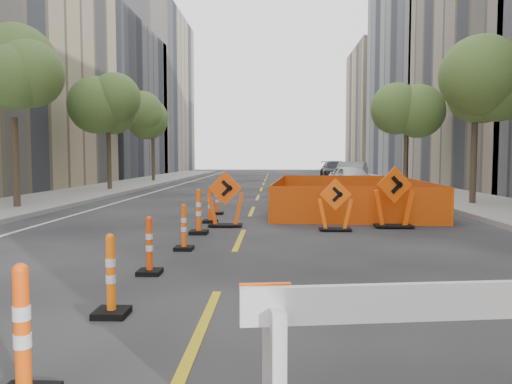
{
  "coord_description": "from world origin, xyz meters",
  "views": [
    {
      "loc": [
        0.81,
        -7.39,
        1.9
      ],
      "look_at": [
        0.37,
        4.1,
        1.1
      ],
      "focal_mm": 35.0,
      "sensor_mm": 36.0,
      "label": 1
    }
  ],
  "objects_px": {
    "channelizer_4": "(184,227)",
    "chevron_sign_left": "(225,199)",
    "channelizer_3": "(149,245)",
    "chevron_sign_right": "(394,197)",
    "barricade_board": "(411,368)",
    "channelizer_7": "(217,200)",
    "channelizer_2": "(111,275)",
    "parked_car_near": "(351,179)",
    "channelizer_6": "(210,205)",
    "channelizer_5": "(199,211)",
    "parked_car_far": "(335,170)",
    "parked_car_mid": "(351,174)",
    "channelizer_1": "(22,334)",
    "chevron_sign_center": "(335,205)"
  },
  "relations": [
    {
      "from": "channelizer_4",
      "to": "chevron_sign_left",
      "type": "relative_size",
      "value": 0.63
    },
    {
      "from": "channelizer_3",
      "to": "chevron_sign_right",
      "type": "xyz_separation_m",
      "value": [
        5.24,
        5.57,
        0.36
      ]
    },
    {
      "from": "channelizer_3",
      "to": "barricade_board",
      "type": "height_order",
      "value": "barricade_board"
    },
    {
      "from": "channelizer_4",
      "to": "channelizer_7",
      "type": "xyz_separation_m",
      "value": [
        -0.05,
        6.4,
        0.02
      ]
    },
    {
      "from": "channelizer_2",
      "to": "parked_car_near",
      "type": "relative_size",
      "value": 0.23
    },
    {
      "from": "channelizer_6",
      "to": "channelizer_7",
      "type": "xyz_separation_m",
      "value": [
        -0.04,
        2.13,
        -0.03
      ]
    },
    {
      "from": "channelizer_5",
      "to": "barricade_board",
      "type": "distance_m",
      "value": 9.47
    },
    {
      "from": "channelizer_3",
      "to": "parked_car_far",
      "type": "xyz_separation_m",
      "value": [
        7.22,
        35.06,
        0.32
      ]
    },
    {
      "from": "channelizer_5",
      "to": "chevron_sign_left",
      "type": "bearing_deg",
      "value": 68.09
    },
    {
      "from": "channelizer_4",
      "to": "parked_car_near",
      "type": "relative_size",
      "value": 0.22
    },
    {
      "from": "channelizer_2",
      "to": "parked_car_far",
      "type": "relative_size",
      "value": 0.18
    },
    {
      "from": "channelizer_6",
      "to": "parked_car_near",
      "type": "xyz_separation_m",
      "value": [
        6.07,
        13.19,
        0.21
      ]
    },
    {
      "from": "chevron_sign_left",
      "to": "barricade_board",
      "type": "height_order",
      "value": "chevron_sign_left"
    },
    {
      "from": "channelizer_7",
      "to": "parked_car_mid",
      "type": "xyz_separation_m",
      "value": [
        6.95,
        16.62,
        0.31
      ]
    },
    {
      "from": "barricade_board",
      "to": "parked_car_near",
      "type": "distance_m",
      "value": 24.6
    },
    {
      "from": "channelizer_2",
      "to": "channelizer_1",
      "type": "bearing_deg",
      "value": -89.36
    },
    {
      "from": "channelizer_3",
      "to": "channelizer_6",
      "type": "height_order",
      "value": "channelizer_6"
    },
    {
      "from": "parked_car_mid",
      "to": "parked_car_far",
      "type": "relative_size",
      "value": 0.89
    },
    {
      "from": "channelizer_4",
      "to": "parked_car_near",
      "type": "distance_m",
      "value": 18.48
    },
    {
      "from": "channelizer_2",
      "to": "channelizer_3",
      "type": "xyz_separation_m",
      "value": [
        -0.08,
        2.13,
        -0.02
      ]
    },
    {
      "from": "channelizer_3",
      "to": "channelizer_5",
      "type": "distance_m",
      "value": 4.27
    },
    {
      "from": "chevron_sign_left",
      "to": "parked_car_mid",
      "type": "distance_m",
      "value": 20.57
    },
    {
      "from": "channelizer_6",
      "to": "parked_car_mid",
      "type": "xyz_separation_m",
      "value": [
        6.91,
        18.75,
        0.28
      ]
    },
    {
      "from": "channelizer_1",
      "to": "channelizer_6",
      "type": "relative_size",
      "value": 1.05
    },
    {
      "from": "channelizer_7",
      "to": "parked_car_near",
      "type": "distance_m",
      "value": 12.63
    },
    {
      "from": "chevron_sign_center",
      "to": "parked_car_mid",
      "type": "distance_m",
      "value": 20.51
    },
    {
      "from": "channelizer_5",
      "to": "barricade_board",
      "type": "bearing_deg",
      "value": -73.05
    },
    {
      "from": "channelizer_4",
      "to": "chevron_sign_center",
      "type": "bearing_deg",
      "value": 39.31
    },
    {
      "from": "channelizer_6",
      "to": "channelizer_3",
      "type": "bearing_deg",
      "value": -91.4
    },
    {
      "from": "chevron_sign_center",
      "to": "parked_car_mid",
      "type": "xyz_separation_m",
      "value": [
        3.48,
        20.21,
        0.12
      ]
    },
    {
      "from": "parked_car_near",
      "to": "chevron_sign_left",
      "type": "bearing_deg",
      "value": -121.73
    },
    {
      "from": "channelizer_1",
      "to": "parked_car_far",
      "type": "relative_size",
      "value": 0.2
    },
    {
      "from": "channelizer_1",
      "to": "parked_car_far",
      "type": "height_order",
      "value": "parked_car_far"
    },
    {
      "from": "chevron_sign_left",
      "to": "chevron_sign_center",
      "type": "distance_m",
      "value": 2.99
    },
    {
      "from": "channelizer_4",
      "to": "chevron_sign_right",
      "type": "distance_m",
      "value": 6.13
    },
    {
      "from": "channelizer_2",
      "to": "channelizer_4",
      "type": "xyz_separation_m",
      "value": [
        0.09,
        4.27,
        -0.02
      ]
    },
    {
      "from": "channelizer_6",
      "to": "parked_car_far",
      "type": "bearing_deg",
      "value": 76.16
    },
    {
      "from": "channelizer_4",
      "to": "channelizer_7",
      "type": "distance_m",
      "value": 6.4
    },
    {
      "from": "channelizer_1",
      "to": "channelizer_7",
      "type": "relative_size",
      "value": 1.11
    },
    {
      "from": "channelizer_6",
      "to": "channelizer_7",
      "type": "relative_size",
      "value": 1.06
    },
    {
      "from": "chevron_sign_right",
      "to": "parked_car_mid",
      "type": "bearing_deg",
      "value": 70.64
    },
    {
      "from": "channelizer_4",
      "to": "barricade_board",
      "type": "relative_size",
      "value": 0.43
    },
    {
      "from": "channelizer_4",
      "to": "barricade_board",
      "type": "distance_m",
      "value": 7.45
    },
    {
      "from": "channelizer_5",
      "to": "channelizer_2",
      "type": "bearing_deg",
      "value": -90.62
    },
    {
      "from": "chevron_sign_left",
      "to": "parked_car_near",
      "type": "bearing_deg",
      "value": 68.99
    },
    {
      "from": "chevron_sign_left",
      "to": "parked_car_mid",
      "type": "xyz_separation_m",
      "value": [
        6.39,
        19.55,
        0.04
      ]
    },
    {
      "from": "channelizer_3",
      "to": "channelizer_1",
      "type": "bearing_deg",
      "value": -88.63
    },
    {
      "from": "parked_car_near",
      "to": "channelizer_5",
      "type": "bearing_deg",
      "value": -121.76
    },
    {
      "from": "channelizer_7",
      "to": "channelizer_1",
      "type": "bearing_deg",
      "value": -90.06
    },
    {
      "from": "channelizer_2",
      "to": "chevron_sign_left",
      "type": "relative_size",
      "value": 0.66
    }
  ]
}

